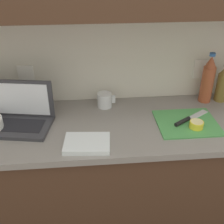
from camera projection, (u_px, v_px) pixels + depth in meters
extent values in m
plane|color=#564C47|center=(161.00, 224.00, 2.00)|extent=(12.00, 12.00, 0.00)
cube|color=silver|center=(167.00, 29.00, 1.62)|extent=(5.20, 0.06, 2.60)
cube|color=white|center=(26.00, 75.00, 1.64)|extent=(0.09, 0.01, 0.12)
cube|color=white|center=(201.00, 69.00, 1.73)|extent=(0.09, 0.01, 0.12)
cube|color=#472D1E|center=(166.00, 181.00, 1.79)|extent=(2.45, 0.55, 0.85)
cube|color=gray|center=(174.00, 123.00, 1.56)|extent=(2.53, 0.58, 0.03)
cube|color=#333338|center=(14.00, 127.00, 1.48)|extent=(0.41, 0.28, 0.02)
cube|color=black|center=(14.00, 125.00, 1.47)|extent=(0.33, 0.18, 0.00)
cube|color=#333338|center=(18.00, 99.00, 1.51)|extent=(0.38, 0.08, 0.22)
cube|color=white|center=(17.00, 99.00, 1.51)|extent=(0.33, 0.06, 0.18)
cube|color=#4C9E51|center=(187.00, 123.00, 1.53)|extent=(0.33, 0.28, 0.01)
cube|color=silver|center=(197.00, 115.00, 1.58)|extent=(0.15, 0.11, 0.00)
cylinder|color=black|center=(182.00, 121.00, 1.51)|extent=(0.10, 0.08, 0.02)
cylinder|color=yellow|center=(196.00, 125.00, 1.47)|extent=(0.07, 0.07, 0.04)
cylinder|color=#F4EAA3|center=(197.00, 122.00, 1.46)|extent=(0.06, 0.06, 0.00)
cylinder|color=olive|center=(222.00, 88.00, 1.71)|extent=(0.07, 0.07, 0.17)
cylinder|color=#A34C2D|center=(207.00, 85.00, 1.69)|extent=(0.07, 0.07, 0.22)
cone|color=#A34C2D|center=(211.00, 62.00, 1.62)|extent=(0.07, 0.07, 0.07)
cylinder|color=#3366B2|center=(213.00, 54.00, 1.60)|extent=(0.03, 0.03, 0.02)
cylinder|color=silver|center=(105.00, 100.00, 1.67)|extent=(0.09, 0.09, 0.09)
cube|color=silver|center=(114.00, 99.00, 1.67)|extent=(0.02, 0.01, 0.05)
cube|color=white|center=(87.00, 143.00, 1.35)|extent=(0.23, 0.18, 0.02)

